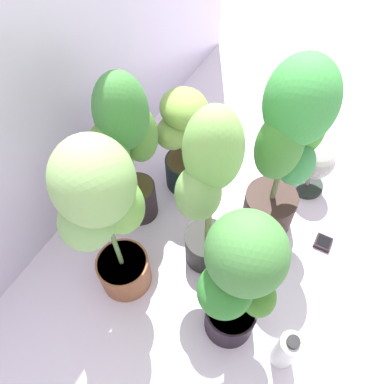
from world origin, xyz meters
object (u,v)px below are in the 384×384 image
potted_plant_front_left (241,279)px  floor_fan (315,163)px  potted_plant_back_center (127,144)px  potted_plant_back_left (105,215)px  hygrometer_box (323,243)px  potted_plant_front_right (288,147)px  potted_plant_back_right (186,139)px  potted_plant_center (208,193)px  nutrient_bottle (286,350)px

potted_plant_front_left → floor_fan: 0.94m
potted_plant_back_center → floor_fan: potted_plant_back_center is taller
potted_plant_back_left → hygrometer_box: (0.62, -0.76, -0.56)m
potted_plant_front_right → potted_plant_back_right: size_ratio=1.57×
potted_plant_center → potted_plant_back_center: potted_plant_center is taller
potted_plant_back_left → hygrometer_box: size_ratio=11.58×
nutrient_bottle → hygrometer_box: bearing=0.6°
floor_fan → potted_plant_front_left: bearing=163.6°
hygrometer_box → floor_fan: 0.40m
potted_plant_center → potted_plant_back_left: (-0.27, 0.27, 0.02)m
potted_plant_back_right → hygrometer_box: 0.86m
potted_plant_back_left → floor_fan: 1.15m
nutrient_bottle → floor_fan: bearing=12.2°
potted_plant_center → potted_plant_front_right: potted_plant_front_right is taller
potted_plant_front_left → nutrient_bottle: size_ratio=3.18×
potted_plant_back_center → hygrometer_box: bearing=-72.9°
potted_plant_back_right → potted_plant_back_left: bearing=-177.3°
potted_plant_front_left → floor_fan: (0.89, -0.05, -0.31)m
potted_plant_center → floor_fan: 0.80m
potted_plant_back_left → nutrient_bottle: (0.02, -0.76, -0.44)m
potted_plant_front_right → hygrometer_box: (0.01, -0.30, -0.56)m
potted_plant_back_center → nutrient_bottle: potted_plant_back_center is taller
hygrometer_box → floor_fan: bearing=31.7°
potted_plant_center → potted_plant_front_right: size_ratio=0.97×
hygrometer_box → potted_plant_back_center: bearing=106.6°
potted_plant_back_left → hygrometer_box: bearing=-50.6°
potted_plant_back_right → potted_plant_front_right: bearing=-92.9°
hygrometer_box → nutrient_bottle: size_ratio=0.30×
potted_plant_front_right → potted_plant_front_left: (-0.57, -0.06, -0.06)m
floor_fan → potted_plant_back_left: bearing=135.4°
potted_plant_center → potted_plant_front_left: bearing=-133.3°
potted_plant_back_center → hygrometer_box: size_ratio=10.91×
hygrometer_box → potted_plant_front_left: bearing=157.2°
potted_plant_front_left → potted_plant_back_right: potted_plant_front_left is taller
potted_plant_center → potted_plant_front_left: size_ratio=1.13×
potted_plant_front_right → potted_plant_center: bearing=151.2°
potted_plant_back_left → potted_plant_front_left: 0.52m
potted_plant_center → nutrient_bottle: size_ratio=3.60×
potted_plant_front_right → potted_plant_front_left: bearing=-173.9°
floor_fan → potted_plant_center: bearing=142.4°
potted_plant_front_left → potted_plant_back_right: size_ratio=1.34×
potted_plant_back_left → floor_fan: potted_plant_back_left is taller
potted_plant_back_center → floor_fan: (0.58, -0.72, -0.33)m
floor_fan → nutrient_bottle: 0.93m
hygrometer_box → floor_fan: (0.30, 0.19, 0.19)m
potted_plant_back_left → potted_plant_back_center: 0.38m
potted_plant_front_right → potted_plant_back_left: (-0.61, 0.46, 0.00)m
potted_plant_center → nutrient_bottle: bearing=-117.3°
potted_plant_front_right → potted_plant_front_left: size_ratio=1.17×
potted_plant_front_right → potted_plant_back_center: 0.66m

